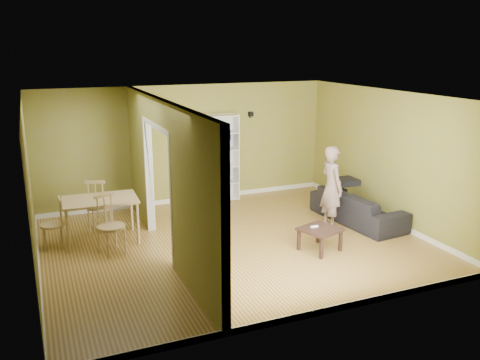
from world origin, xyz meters
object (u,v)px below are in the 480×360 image
object	(u,v)px
bookshelf	(219,158)
dining_table	(100,203)
chair_far	(99,205)
coffee_table	(320,232)
sofa	(358,202)
chair_left	(52,224)
chair_near	(111,225)
person	(332,180)

from	to	relation	value
bookshelf	dining_table	xyz separation A→B (m)	(-2.83, -1.59, -0.25)
dining_table	chair_far	xyz separation A→B (m)	(0.04, 0.55, -0.20)
coffee_table	chair_far	distance (m)	4.13
bookshelf	chair_far	distance (m)	3.01
dining_table	sofa	bearing A→B (deg)	-10.42
dining_table	chair_far	world-z (taller)	chair_far
coffee_table	chair_left	world-z (taller)	chair_left
chair_far	chair_near	bearing A→B (deg)	111.63
sofa	chair_far	distance (m)	5.02
person	chair_left	xyz separation A→B (m)	(-4.99, 0.98, -0.50)
coffee_table	dining_table	world-z (taller)	dining_table
coffee_table	chair_near	distance (m)	3.54
bookshelf	chair_left	xyz separation A→B (m)	(-3.66, -1.58, -0.53)
bookshelf	chair_left	world-z (taller)	bookshelf
coffee_table	chair_far	xyz separation A→B (m)	(-3.35, 2.42, 0.18)
sofa	coffee_table	distance (m)	1.76
chair_near	coffee_table	bearing A→B (deg)	-40.47
bookshelf	chair_far	world-z (taller)	bookshelf
person	coffee_table	bearing A→B (deg)	139.65
sofa	chair_near	size ratio (longest dim) A/B	2.08
person	dining_table	world-z (taller)	person
sofa	chair_near	distance (m)	4.78
chair_left	sofa	bearing A→B (deg)	78.82
dining_table	chair_near	size ratio (longest dim) A/B	1.26
chair_far	chair_left	bearing A→B (deg)	51.82
chair_left	bookshelf	bearing A→B (deg)	111.22
sofa	dining_table	world-z (taller)	sofa
person	chair_far	size ratio (longest dim) A/B	1.81
coffee_table	chair_near	bearing A→B (deg)	159.40
sofa	bookshelf	xyz separation A→B (m)	(-2.01, 2.48, 0.57)
sofa	chair_left	xyz separation A→B (m)	(-5.67, 0.90, 0.04)
coffee_table	dining_table	bearing A→B (deg)	151.04
dining_table	chair_near	distance (m)	0.67
chair_near	person	bearing A→B (deg)	-24.64
coffee_table	chair_left	distance (m)	4.61
person	chair_near	distance (m)	4.12
bookshelf	person	bearing A→B (deg)	-62.54
bookshelf	sofa	bearing A→B (deg)	-50.96
sofa	dining_table	bearing A→B (deg)	74.20
sofa	person	world-z (taller)	person
person	coffee_table	size ratio (longest dim) A/B	3.14
sofa	bookshelf	world-z (taller)	bookshelf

